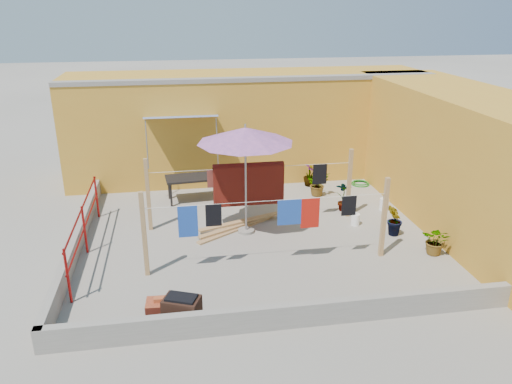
# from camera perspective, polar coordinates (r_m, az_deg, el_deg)

# --- Properties ---
(ground) EXTENTS (80.00, 80.00, 0.00)m
(ground) POSITION_cam_1_polar(r_m,az_deg,el_deg) (11.87, 0.14, -5.06)
(ground) COLOR #9E998E
(ground) RESTS_ON ground
(wall_back) EXTENTS (11.00, 3.27, 3.21)m
(wall_back) POSITION_cam_1_polar(r_m,az_deg,el_deg) (15.80, -0.92, 7.73)
(wall_back) COLOR #C08A2A
(wall_back) RESTS_ON ground
(wall_right) EXTENTS (2.40, 9.00, 3.20)m
(wall_right) POSITION_cam_1_polar(r_m,az_deg,el_deg) (13.13, 23.17, 3.29)
(wall_right) COLOR #C08A2A
(wall_right) RESTS_ON ground
(parapet_front) EXTENTS (8.30, 0.16, 0.44)m
(parapet_front) POSITION_cam_1_polar(r_m,az_deg,el_deg) (8.72, 4.18, -13.87)
(parapet_front) COLOR gray
(parapet_front) RESTS_ON ground
(parapet_left) EXTENTS (0.16, 7.30, 0.44)m
(parapet_left) POSITION_cam_1_polar(r_m,az_deg,el_deg) (11.86, -19.77, -5.21)
(parapet_left) COLOR gray
(parapet_left) RESTS_ON ground
(red_railing) EXTENTS (0.05, 4.20, 1.10)m
(red_railing) POSITION_cam_1_polar(r_m,az_deg,el_deg) (11.44, -19.10, -3.34)
(red_railing) COLOR maroon
(red_railing) RESTS_ON ground
(clothesline_rig) EXTENTS (5.09, 2.35, 1.80)m
(clothesline_rig) POSITION_cam_1_polar(r_m,az_deg,el_deg) (11.97, -0.58, 0.40)
(clothesline_rig) COLOR tan
(clothesline_rig) RESTS_ON ground
(patio_umbrella) EXTENTS (2.69, 2.69, 2.65)m
(patio_umbrella) POSITION_cam_1_polar(r_m,az_deg,el_deg) (11.26, -1.22, 6.43)
(patio_umbrella) COLOR gray
(patio_umbrella) RESTS_ON ground
(outdoor_table) EXTENTS (1.56, 0.88, 0.70)m
(outdoor_table) POSITION_cam_1_polar(r_m,az_deg,el_deg) (13.86, -7.18, 1.49)
(outdoor_table) COLOR black
(outdoor_table) RESTS_ON ground
(brick_stack) EXTENTS (0.54, 0.41, 0.45)m
(brick_stack) POSITION_cam_1_polar(r_m,az_deg,el_deg) (9.01, -10.73, -13.14)
(brick_stack) COLOR #9C3624
(brick_stack) RESTS_ON ground
(lumber_pile) EXTENTS (2.19, 1.37, 0.14)m
(lumber_pile) POSITION_cam_1_polar(r_m,az_deg,el_deg) (12.24, -2.10, -3.86)
(lumber_pile) COLOR tan
(lumber_pile) RESTS_ON ground
(brazier) EXTENTS (0.71, 0.60, 0.54)m
(brazier) POSITION_cam_1_polar(r_m,az_deg,el_deg) (8.82, -8.45, -13.26)
(brazier) COLOR black
(brazier) RESTS_ON ground
(white_basin) EXTENTS (0.44, 0.44, 0.08)m
(white_basin) POSITION_cam_1_polar(r_m,az_deg,el_deg) (9.21, 5.97, -13.21)
(white_basin) COLOR white
(white_basin) RESTS_ON ground
(water_jug_a) EXTENTS (0.24, 0.24, 0.37)m
(water_jug_a) POSITION_cam_1_polar(r_m,az_deg,el_deg) (13.69, 14.42, -1.37)
(water_jug_a) COLOR white
(water_jug_a) RESTS_ON ground
(water_jug_b) EXTENTS (0.21, 0.21, 0.34)m
(water_jug_b) POSITION_cam_1_polar(r_m,az_deg,el_deg) (12.63, 11.29, -3.09)
(water_jug_b) COLOR white
(water_jug_b) RESTS_ON ground
(green_hose) EXTENTS (0.56, 0.56, 0.08)m
(green_hose) POSITION_cam_1_polar(r_m,az_deg,el_deg) (15.51, 11.83, 0.98)
(green_hose) COLOR #1A771B
(green_hose) RESTS_ON ground
(plant_back_a) EXTENTS (0.77, 0.72, 0.69)m
(plant_back_a) POSITION_cam_1_polar(r_m,az_deg,el_deg) (14.34, 7.06, 0.94)
(plant_back_a) COLOR #1B5E1D
(plant_back_a) RESTS_ON ground
(plant_back_b) EXTENTS (0.44, 0.44, 0.67)m
(plant_back_b) POSITION_cam_1_polar(r_m,az_deg,el_deg) (15.08, 6.15, 1.93)
(plant_back_b) COLOR #1B5E1D
(plant_back_b) RESTS_ON ground
(plant_right_a) EXTENTS (0.52, 0.48, 0.81)m
(plant_right_a) POSITION_cam_1_polar(r_m,az_deg,el_deg) (13.34, 9.97, -0.48)
(plant_right_a) COLOR #1B5E1D
(plant_right_a) RESTS_ON ground
(plant_right_b) EXTENTS (0.47, 0.52, 0.79)m
(plant_right_b) POSITION_cam_1_polar(r_m,az_deg,el_deg) (12.17, 15.60, -3.13)
(plant_right_b) COLOR #1B5E1D
(plant_right_b) RESTS_ON ground
(plant_right_c) EXTENTS (0.78, 0.77, 0.66)m
(plant_right_c) POSITION_cam_1_polar(r_m,az_deg,el_deg) (11.60, 19.91, -5.25)
(plant_right_c) COLOR #1B5E1D
(plant_right_c) RESTS_ON ground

